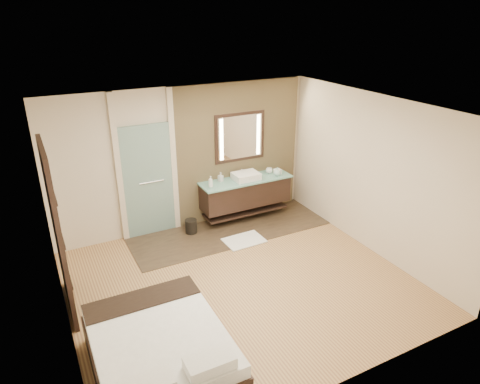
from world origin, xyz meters
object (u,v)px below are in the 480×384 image
vanity (245,192)px  bed (160,352)px  mirror_unit (240,137)px  waste_bin (191,226)px

vanity → bed: vanity is taller
mirror_unit → vanity: bearing=-90.0°
mirror_unit → bed: size_ratio=0.58×
mirror_unit → waste_bin: bearing=-165.7°
vanity → waste_bin: vanity is taller
vanity → bed: size_ratio=1.01×
vanity → bed: 4.14m
mirror_unit → waste_bin: size_ratio=3.83×
bed → waste_bin: bed is taller
vanity → waste_bin: (-1.20, -0.07, -0.44)m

